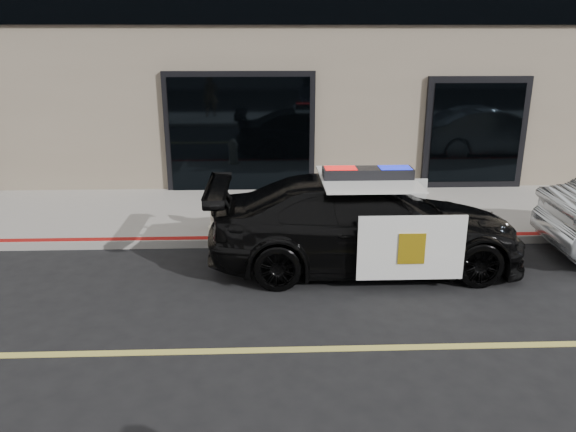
{
  "coord_description": "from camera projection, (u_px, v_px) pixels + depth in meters",
  "views": [
    {
      "loc": [
        -0.38,
        -5.98,
        3.66
      ],
      "look_at": [
        -0.07,
        2.2,
        1.0
      ],
      "focal_mm": 35.0,
      "sensor_mm": 36.0,
      "label": 1
    }
  ],
  "objects": [
    {
      "name": "fire_hydrant",
      "position": [
        216.0,
        213.0,
        10.45
      ],
      "size": [
        0.32,
        0.45,
        0.71
      ],
      "color": "beige",
      "rests_on": "sidewalk_n"
    },
    {
      "name": "ground",
      "position": [
        301.0,
        350.0,
        6.83
      ],
      "size": [
        120.0,
        120.0,
        0.0
      ],
      "primitive_type": "plane",
      "color": "black",
      "rests_on": "ground"
    },
    {
      "name": "police_car",
      "position": [
        366.0,
        223.0,
        9.09
      ],
      "size": [
        2.31,
        5.08,
        1.66
      ],
      "color": "black",
      "rests_on": "ground"
    },
    {
      "name": "sidewalk_n",
      "position": [
        286.0,
        213.0,
        11.79
      ],
      "size": [
        60.0,
        3.5,
        0.15
      ],
      "primitive_type": "cube",
      "color": "gray",
      "rests_on": "ground"
    }
  ]
}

